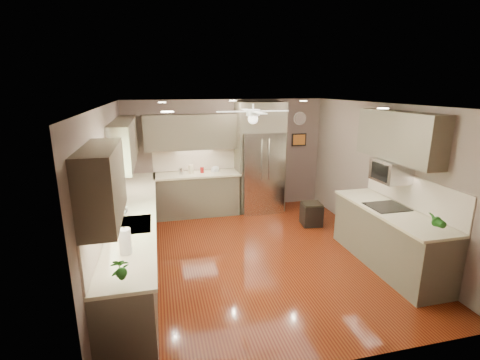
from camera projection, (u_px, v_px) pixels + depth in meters
name	position (u px, v px, depth m)	size (l,w,h in m)	color
floor	(256.00, 255.00, 5.90)	(5.00, 5.00, 0.00)	#451209
ceiling	(258.00, 105.00, 5.26)	(5.00, 5.00, 0.00)	white
wall_back	(227.00, 155.00, 7.93)	(4.50, 4.50, 0.00)	#695750
wall_front	(333.00, 254.00, 3.23)	(4.50, 4.50, 0.00)	#695750
wall_left	(110.00, 194.00, 5.07)	(5.00, 5.00, 0.00)	#695750
wall_right	(380.00, 176.00, 6.09)	(5.00, 5.00, 0.00)	#695750
canister_b	(181.00, 171.00, 7.45)	(0.09, 0.09, 0.14)	silver
canister_c	(191.00, 169.00, 7.54)	(0.12, 0.12, 0.19)	beige
canister_d	(202.00, 170.00, 7.59)	(0.08, 0.08, 0.12)	maroon
soap_bottle	(124.00, 209.00, 5.06)	(0.08, 0.08, 0.18)	white
potted_plant_left	(118.00, 269.00, 3.26)	(0.18, 0.12, 0.33)	#1D5819
potted_plant_right	(436.00, 221.00, 4.47)	(0.17, 0.14, 0.31)	#1D5819
bowl	(215.00, 171.00, 7.68)	(0.21, 0.21, 0.05)	beige
left_run	(135.00, 236.00, 5.48)	(0.65, 4.70, 1.45)	#4F473A
back_run	(197.00, 193.00, 7.68)	(1.85, 0.65, 1.45)	#4F473A
uppers	(204.00, 141.00, 5.92)	(4.50, 4.70, 0.95)	#4F473A
window	(105.00, 183.00, 4.53)	(0.05, 1.12, 0.92)	#BFF2B2
sink	(132.00, 227.00, 4.76)	(0.50, 0.70, 0.32)	silver
refrigerator	(260.00, 159.00, 7.78)	(1.06, 0.75, 2.45)	silver
right_run	(389.00, 236.00, 5.46)	(0.70, 2.20, 1.45)	#4F473A
microwave	(391.00, 171.00, 5.46)	(0.43, 0.55, 0.34)	silver
ceiling_fan	(253.00, 114.00, 5.58)	(1.18, 1.18, 0.32)	white
recessed_lights	(249.00, 104.00, 5.62)	(2.84, 3.14, 0.01)	white
wall_clock	(300.00, 118.00, 8.10)	(0.30, 0.03, 0.30)	white
framed_print	(299.00, 140.00, 8.22)	(0.36, 0.03, 0.30)	black
stool	(311.00, 214.00, 7.12)	(0.43, 0.43, 0.47)	black
paper_towel	(125.00, 242.00, 3.89)	(0.13, 0.13, 0.33)	white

